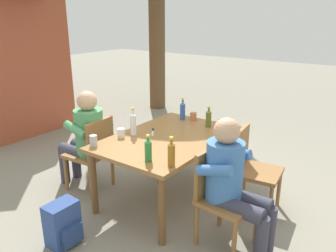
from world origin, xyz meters
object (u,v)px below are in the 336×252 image
object	(u,v)px
dining_table	(168,144)
bottle_green	(148,150)
chair_far_left	(93,150)
person_in_white_shirt	(85,135)
person_in_plaid_shirt	(233,179)
cup_terracotta	(193,117)
chair_near_right	(251,165)
bottle_blue	(183,110)
bottle_amber	(171,154)
bottle_olive	(209,118)
cup_white	(121,133)
table_knife	(153,132)
bottle_clear	(133,123)
backpack_by_near_side	(63,224)
cup_glass	(221,123)
cup_steel	(93,141)
chair_near_left	(220,192)

from	to	relation	value
dining_table	bottle_green	xyz separation A→B (m)	(-0.61, -0.22, 0.19)
chair_far_left	person_in_white_shirt	distance (m)	0.20
person_in_plaid_shirt	cup_terracotta	world-z (taller)	person_in_plaid_shirt
chair_far_left	chair_near_right	size ratio (longest dim) A/B	1.00
bottle_blue	bottle_amber	distance (m)	1.34
bottle_olive	cup_white	world-z (taller)	bottle_olive
person_in_white_shirt	bottle_olive	distance (m)	1.43
dining_table	bottle_blue	distance (m)	0.66
person_in_white_shirt	table_knife	xyz separation A→B (m)	(0.37, -0.69, 0.08)
bottle_clear	cup_terracotta	xyz separation A→B (m)	(0.82, -0.25, -0.08)
dining_table	bottle_blue	bearing A→B (deg)	19.21
cup_terracotta	bottle_blue	bearing A→B (deg)	112.62
bottle_clear	backpack_by_near_side	bearing A→B (deg)	-177.77
person_in_plaid_shirt	cup_white	distance (m)	1.32
person_in_plaid_shirt	bottle_blue	size ratio (longest dim) A/B	4.32
chair_near_right	bottle_amber	world-z (taller)	bottle_amber
cup_white	table_knife	distance (m)	0.37
person_in_plaid_shirt	table_knife	world-z (taller)	person_in_plaid_shirt
bottle_clear	cup_glass	size ratio (longest dim) A/B	2.98
bottle_clear	cup_steel	world-z (taller)	bottle_clear
chair_near_left	chair_far_left	bearing A→B (deg)	90.01
bottle_blue	table_knife	bearing A→B (deg)	178.19
bottle_blue	bottle_olive	distance (m)	0.40
chair_near_left	backpack_by_near_side	xyz separation A→B (m)	(-0.85, 1.11, -0.30)
bottle_clear	table_knife	size ratio (longest dim) A/B	1.47
bottle_green	backpack_by_near_side	xyz separation A→B (m)	(-0.59, 0.52, -0.65)
bottle_blue	person_in_plaid_shirt	bearing A→B (deg)	-129.91
bottle_olive	backpack_by_near_side	bearing A→B (deg)	164.45
chair_far_left	chair_near_right	xyz separation A→B (m)	(0.68, -1.62, 0.00)
chair_far_left	bottle_blue	world-z (taller)	bottle_blue
chair_near_right	person_in_plaid_shirt	distance (m)	0.71
bottle_green	table_knife	xyz separation A→B (m)	(0.63, 0.45, -0.10)
cup_white	backpack_by_near_side	xyz separation A→B (m)	(-0.89, -0.10, -0.59)
bottle_blue	cup_white	distance (m)	0.92
chair_near_right	cup_white	bearing A→B (deg)	118.03
dining_table	person_in_plaid_shirt	distance (m)	0.98
table_knife	cup_steel	bearing A→B (deg)	162.21
dining_table	cup_steel	world-z (taller)	cup_steel
bottle_amber	bottle_green	bearing A→B (deg)	98.75
chair_far_left	table_knife	xyz separation A→B (m)	(0.37, -0.59, 0.25)
dining_table	cup_steel	size ratio (longest dim) A/B	13.69
dining_table	bottle_olive	distance (m)	0.60
bottle_clear	cup_glass	world-z (taller)	bottle_clear
bottle_blue	bottle_olive	xyz separation A→B (m)	(-0.06, -0.39, -0.01)
dining_table	backpack_by_near_side	world-z (taller)	dining_table
dining_table	cup_glass	size ratio (longest dim) A/B	15.18
dining_table	chair_near_right	distance (m)	0.89
cup_steel	backpack_by_near_side	xyz separation A→B (m)	(-0.55, -0.15, -0.59)
chair_near_left	cup_terracotta	xyz separation A→B (m)	(0.99, 0.90, 0.29)
bottle_green	cup_steel	bearing A→B (deg)	93.50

